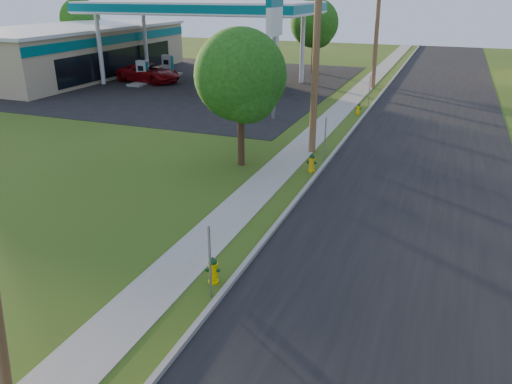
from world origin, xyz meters
The scene contains 24 objects.
road centered at (4.50, 10.00, 0.01)m, with size 8.00×120.00×0.02m, color black.
curb centered at (0.50, 10.00, 0.07)m, with size 0.15×120.00×0.15m, color gray.
sidewalk centered at (-1.25, 10.00, 0.01)m, with size 1.50×120.00×0.03m, color gray.
forecourt centered at (-16.00, 32.00, 0.01)m, with size 26.00×28.00×0.02m, color black.
utility_pole_mid centered at (-0.60, 17.00, 4.95)m, with size 1.40×0.32×9.80m.
utility_pole_far centered at (-0.60, 35.00, 4.80)m, with size 1.40×0.32×9.50m.
sign_post_near centered at (0.25, 4.20, 1.00)m, with size 0.05×0.04×2.00m, color gray.
sign_post_mid centered at (0.25, 16.00, 1.00)m, with size 0.05×0.04×2.00m, color gray.
sign_post_far centered at (0.25, 28.20, 1.00)m, with size 0.05×0.04×2.00m, color gray.
gas_canopy centered at (-14.00, 32.00, 5.90)m, with size 18.18×9.18×6.40m.
fuel_pump_nw centered at (-18.50, 30.00, 0.72)m, with size 1.20×3.20×1.90m.
fuel_pump_ne centered at (-9.50, 30.00, 0.72)m, with size 1.20×3.20×1.90m.
fuel_pump_sw centered at (-18.50, 34.00, 0.72)m, with size 1.20×3.20×1.90m.
fuel_pump_se centered at (-9.50, 34.00, 0.72)m, with size 1.20×3.20×1.90m.
convenience_store centered at (-26.98, 32.00, 2.13)m, with size 10.40×22.40×4.25m.
price_pylon centered at (-4.50, 22.50, 5.43)m, with size 0.34×2.04×6.85m.
tree_verge centered at (-2.93, 13.94, 3.79)m, with size 3.89×3.89×5.89m.
tree_lot centered at (-6.99, 40.91, 4.26)m, with size 4.37×4.37×6.62m.
tree_back centered at (-33.12, 40.86, 4.18)m, with size 4.29×4.29×6.50m.
hydrant_near centered at (0.01, 4.81, 0.37)m, with size 0.40×0.35×0.76m.
hydrant_mid centered at (0.13, 14.25, 0.40)m, with size 0.41×0.37×0.81m.
hydrant_far centered at (0.03, 25.66, 0.34)m, with size 0.36×0.32×0.69m.
car_red centered at (-18.48, 30.85, 0.77)m, with size 2.57×5.57×1.55m, color maroon.
car_silver centered at (-9.14, 31.85, 0.73)m, with size 1.72×4.27×1.45m, color silver.
Camera 1 is at (5.20, -5.42, 7.25)m, focal length 35.00 mm.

